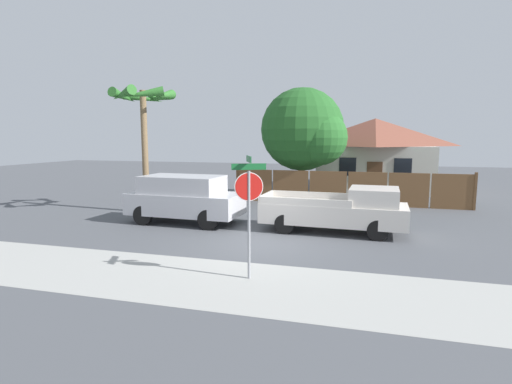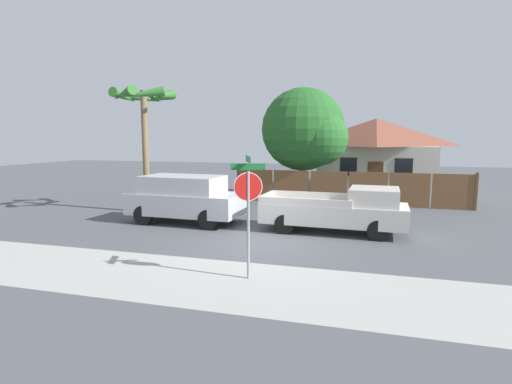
{
  "view_description": "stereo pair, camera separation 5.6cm",
  "coord_description": "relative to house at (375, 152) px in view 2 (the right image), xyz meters",
  "views": [
    {
      "loc": [
        3.28,
        -12.19,
        3.42
      ],
      "look_at": [
        -0.28,
        0.7,
        1.6
      ],
      "focal_mm": 28.0,
      "sensor_mm": 36.0,
      "label": 1
    },
    {
      "loc": [
        3.34,
        -12.18,
        3.42
      ],
      "look_at": [
        -0.28,
        0.7,
        1.6
      ],
      "focal_mm": 28.0,
      "sensor_mm": 36.0,
      "label": 2
    }
  ],
  "objects": [
    {
      "name": "oak_tree",
      "position": [
        -3.79,
        -5.97,
        1.33
      ],
      "size": [
        4.84,
        4.61,
        6.19
      ],
      "color": "brown",
      "rests_on": "ground"
    },
    {
      "name": "ground_plane",
      "position": [
        -3.78,
        -16.07,
        -2.44
      ],
      "size": [
        80.0,
        80.0,
        0.0
      ],
      "primitive_type": "plane",
      "color": "#4C4F54"
    },
    {
      "name": "stop_sign",
      "position": [
        -3.17,
        -19.24,
        -0.44
      ],
      "size": [
        0.77,
        0.69,
        3.0
      ],
      "rotation": [
        0.0,
        0.0,
        0.42
      ],
      "color": "gray",
      "rests_on": "ground"
    },
    {
      "name": "wooden_fence",
      "position": [
        -1.39,
        -7.49,
        -1.59
      ],
      "size": [
        11.94,
        0.12,
        1.81
      ],
      "color": "brown",
      "rests_on": "ground"
    },
    {
      "name": "house",
      "position": [
        0.0,
        0.0,
        0.0
      ],
      "size": [
        7.6,
        7.31,
        4.72
      ],
      "color": "beige",
      "rests_on": "ground"
    },
    {
      "name": "sidewalk_strip",
      "position": [
        -3.78,
        -19.67,
        -2.44
      ],
      "size": [
        36.0,
        3.2,
        0.01
      ],
      "color": "#A3A39E",
      "rests_on": "ground"
    },
    {
      "name": "red_suv",
      "position": [
        -7.51,
        -13.71,
        -1.41
      ],
      "size": [
        4.6,
        2.2,
        1.91
      ],
      "rotation": [
        0.0,
        0.0,
        -0.04
      ],
      "color": "#B7B7BC",
      "rests_on": "ground"
    },
    {
      "name": "orange_pickup",
      "position": [
        -1.37,
        -13.72,
        -1.63
      ],
      "size": [
        5.24,
        2.13,
        1.67
      ],
      "rotation": [
        0.0,
        0.0,
        -0.04
      ],
      "color": "silver",
      "rests_on": "ground"
    },
    {
      "name": "palm_tree",
      "position": [
        -10.23,
        -12.05,
        2.38
      ],
      "size": [
        2.77,
        2.97,
        5.62
      ],
      "color": "brown",
      "rests_on": "ground"
    }
  ]
}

